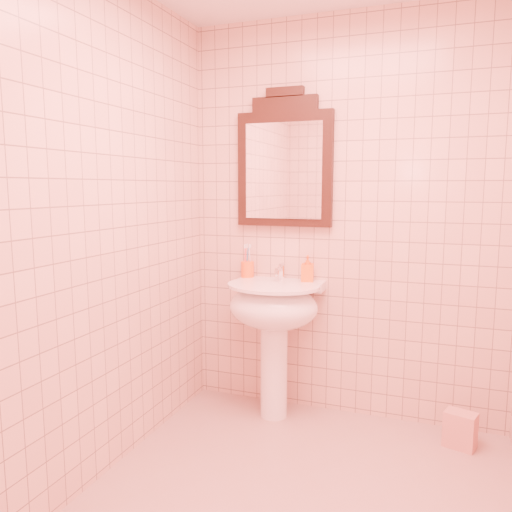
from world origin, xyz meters
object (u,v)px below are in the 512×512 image
at_px(pedestal_sink, 274,316).
at_px(toothbrush_cup, 247,269).
at_px(mirror, 284,163).
at_px(soap_dispenser, 308,269).
at_px(towel, 460,430).

bearing_deg(pedestal_sink, toothbrush_cup, 145.27).
distance_m(mirror, soap_dispenser, 0.69).
height_order(soap_dispenser, towel, soap_dispenser).
xyz_separation_m(mirror, soap_dispenser, (0.17, -0.05, -0.66)).
height_order(pedestal_sink, toothbrush_cup, toothbrush_cup).
distance_m(soap_dispenser, towel, 1.27).
relative_size(pedestal_sink, mirror, 1.00).
bearing_deg(toothbrush_cup, mirror, 8.26).
distance_m(pedestal_sink, towel, 1.24).
bearing_deg(soap_dispenser, toothbrush_cup, 167.83).
xyz_separation_m(toothbrush_cup, towel, (1.35, -0.17, -0.82)).
bearing_deg(towel, pedestal_sink, -179.98).
bearing_deg(soap_dispenser, mirror, 154.12).
bearing_deg(towel, mirror, 169.74).
xyz_separation_m(pedestal_sink, toothbrush_cup, (-0.24, 0.17, 0.26)).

